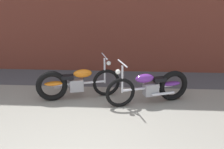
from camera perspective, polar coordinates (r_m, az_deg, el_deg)
The scene contains 3 objects.
sidewalk_slab at distance 5.44m, azimuth -5.26°, elevation -9.39°, with size 36.00×3.50×0.01m, color gray.
motorcycle_orange at distance 6.22m, azimuth -8.55°, elevation -1.87°, with size 1.95×0.82×1.03m.
motorcycle_purple at distance 6.01m, azimuth 9.20°, elevation -2.62°, with size 1.92×0.89×1.03m.
Camera 1 is at (0.79, -3.00, 2.54)m, focal length 41.69 mm.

